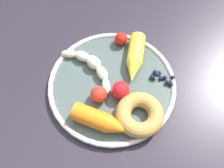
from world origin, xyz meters
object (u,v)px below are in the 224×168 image
object	(u,v)px
tomato_near	(121,90)
tomato_mid	(99,94)
dining_table	(108,116)
donut	(140,115)
carrot_orange	(102,121)
tomato_far	(121,39)
blueberry_pile	(162,77)
carrot_yellow	(135,58)
banana	(91,65)
plate	(112,85)

from	to	relation	value
tomato_near	tomato_mid	bearing A→B (deg)	-33.67
dining_table	tomato_near	world-z (taller)	tomato_near
donut	tomato_mid	world-z (taller)	tomato_mid
carrot_orange	tomato_far	world-z (taller)	carrot_orange
dining_table	blueberry_pile	world-z (taller)	blueberry_pile
blueberry_pile	tomato_near	distance (m)	0.11
carrot_orange	carrot_yellow	distance (m)	0.18
tomato_near	tomato_far	distance (m)	0.15
dining_table	banana	distance (m)	0.14
banana	tomato_far	distance (m)	0.11
plate	donut	size ratio (longest dim) A/B	2.89
carrot_orange	blueberry_pile	world-z (taller)	carrot_orange
carrot_yellow	tomato_near	world-z (taller)	tomato_near
plate	carrot_orange	world-z (taller)	carrot_orange
carrot_orange	tomato_near	size ratio (longest dim) A/B	3.23
dining_table	tomato_far	world-z (taller)	tomato_far
tomato_far	plate	bearing A→B (deg)	34.65
carrot_orange	blueberry_pile	xyz separation A→B (m)	(-0.18, 0.02, -0.01)
carrot_yellow	dining_table	bearing A→B (deg)	13.55
tomato_near	tomato_mid	xyz separation A→B (m)	(0.04, -0.03, -0.00)
carrot_orange	donut	xyz separation A→B (m)	(-0.07, 0.05, -0.00)
carrot_orange	tomato_near	bearing A→B (deg)	-163.61
carrot_orange	donut	world-z (taller)	carrot_orange
banana	tomato_near	xyz separation A→B (m)	(0.00, 0.10, 0.01)
dining_table	plate	world-z (taller)	plate
plate	carrot_yellow	world-z (taller)	carrot_yellow
carrot_yellow	tomato_mid	bearing A→B (deg)	4.35
dining_table	donut	world-z (taller)	donut
blueberry_pile	tomato_far	xyz separation A→B (m)	(-0.01, -0.14, 0.01)
carrot_yellow	tomato_near	distance (m)	0.10
tomato_near	tomato_mid	size ratio (longest dim) A/B	1.11
plate	tomato_far	bearing A→B (deg)	-145.35
blueberry_pile	carrot_orange	bearing A→B (deg)	-5.28
tomato_far	carrot_yellow	bearing A→B (deg)	73.30
blueberry_pile	tomato_far	world-z (taller)	tomato_far
banana	carrot_yellow	distance (m)	0.11
carrot_yellow	tomato_near	size ratio (longest dim) A/B	3.06
plate	donut	distance (m)	0.11
tomato_mid	dining_table	bearing A→B (deg)	106.06
banana	carrot_yellow	world-z (taller)	carrot_yellow
banana	carrot_orange	distance (m)	0.15
donut	tomato_far	distance (m)	0.21
dining_table	plate	distance (m)	0.10
carrot_yellow	tomato_mid	distance (m)	0.13
carrot_orange	tomato_near	xyz separation A→B (m)	(-0.08, -0.02, 0.00)
banana	tomato_near	world-z (taller)	tomato_near
plate	tomato_mid	bearing A→B (deg)	6.24
blueberry_pile	tomato_mid	world-z (taller)	tomato_mid
blueberry_pile	tomato_mid	bearing A→B (deg)	-25.82
plate	carrot_orange	bearing A→B (deg)	33.43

